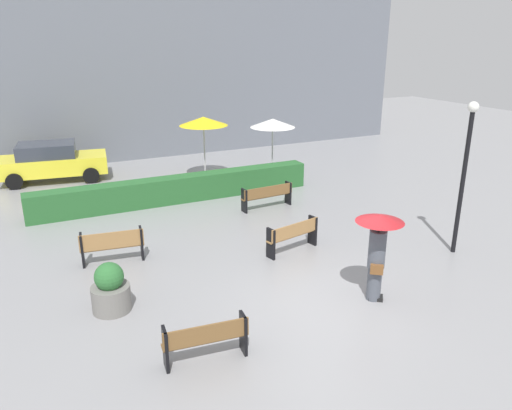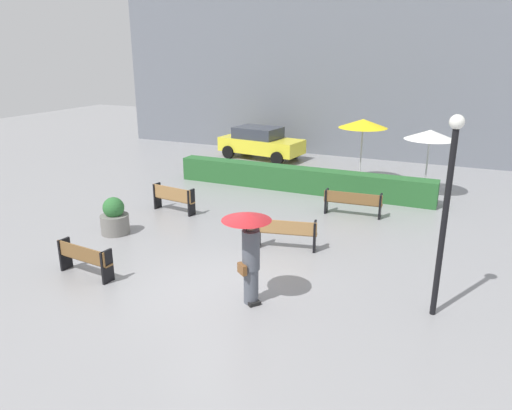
{
  "view_description": "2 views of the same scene",
  "coord_description": "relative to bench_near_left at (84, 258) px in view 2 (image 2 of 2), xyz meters",
  "views": [
    {
      "loc": [
        -5.74,
        -8.06,
        5.69
      ],
      "look_at": [
        -0.27,
        3.26,
        1.35
      ],
      "focal_mm": 34.47,
      "sensor_mm": 36.0,
      "label": 1
    },
    {
      "loc": [
        4.89,
        -8.75,
        5.24
      ],
      "look_at": [
        -0.47,
        3.2,
        1.01
      ],
      "focal_mm": 33.62,
      "sensor_mm": 36.0,
      "label": 2
    }
  ],
  "objects": [
    {
      "name": "ground_plane",
      "position": [
        3.24,
        0.78,
        -0.48
      ],
      "size": [
        60.0,
        60.0,
        0.0
      ],
      "primitive_type": "plane",
      "color": "gray"
    },
    {
      "name": "bench_back_row",
      "position": [
        4.88,
        7.09,
        0.01
      ],
      "size": [
        1.91,
        0.47,
        0.82
      ],
      "color": "brown",
      "rests_on": "ground"
    },
    {
      "name": "planter_pot",
      "position": [
        -1.24,
        2.58,
        0.01
      ],
      "size": [
        0.84,
        0.84,
        1.13
      ],
      "color": "slate",
      "rests_on": "ground"
    },
    {
      "name": "lamp_post",
      "position": [
        7.88,
        1.59,
        2.04
      ],
      "size": [
        0.28,
        0.28,
        4.14
      ],
      "color": "black",
      "rests_on": "ground"
    },
    {
      "name": "building_facade",
      "position": [
        3.24,
        16.78,
        4.83
      ],
      "size": [
        28.0,
        1.2,
        10.62
      ],
      "primitive_type": "cube",
      "color": "slate",
      "rests_on": "ground"
    },
    {
      "name": "patio_umbrella_white",
      "position": [
        6.81,
        10.44,
        1.84
      ],
      "size": [
        1.84,
        1.84,
        2.51
      ],
      "color": "silver",
      "rests_on": "ground"
    },
    {
      "name": "pedestrian_with_umbrella",
      "position": [
        4.19,
        0.44,
        0.91
      ],
      "size": [
        1.05,
        1.05,
        2.08
      ],
      "color": "#4C515B",
      "rests_on": "ground"
    },
    {
      "name": "bench_near_left",
      "position": [
        0.0,
        0.0,
        0.0
      ],
      "size": [
        1.61,
        0.49,
        0.81
      ],
      "color": "brown",
      "rests_on": "ground"
    },
    {
      "name": "bench_mid_center",
      "position": [
        3.87,
        3.55,
        0.04
      ],
      "size": [
        1.69,
        0.66,
        0.86
      ],
      "color": "#9E7242",
      "rests_on": "ground"
    },
    {
      "name": "bench_far_left",
      "position": [
        -0.76,
        4.99,
        0.04
      ],
      "size": [
        1.65,
        0.53,
        0.89
      ],
      "color": "#9E7242",
      "rests_on": "ground"
    },
    {
      "name": "patio_umbrella_yellow",
      "position": [
        4.16,
        11.37,
        1.97
      ],
      "size": [
        1.95,
        1.95,
        2.63
      ],
      "color": "silver",
      "rests_on": "ground"
    },
    {
      "name": "parked_car",
      "position": [
        -1.52,
        14.07,
        0.33
      ],
      "size": [
        4.4,
        2.42,
        1.57
      ],
      "color": "yellow",
      "rests_on": "ground"
    },
    {
      "name": "hedge_strip",
      "position": [
        2.3,
        9.18,
        -0.02
      ],
      "size": [
        10.18,
        0.7,
        0.93
      ],
      "primitive_type": "cube",
      "color": "#28602D",
      "rests_on": "ground"
    }
  ]
}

